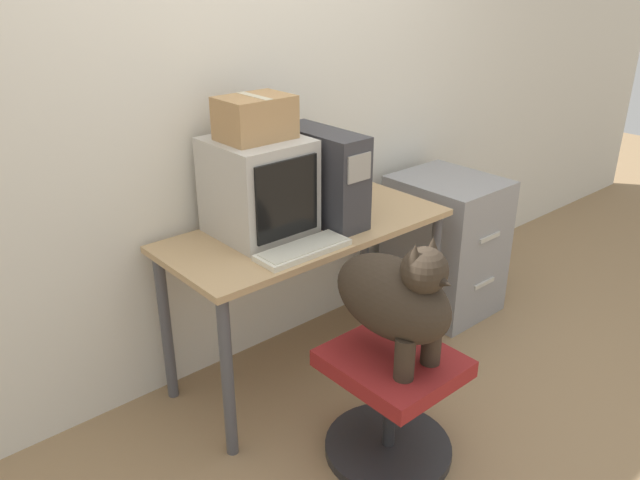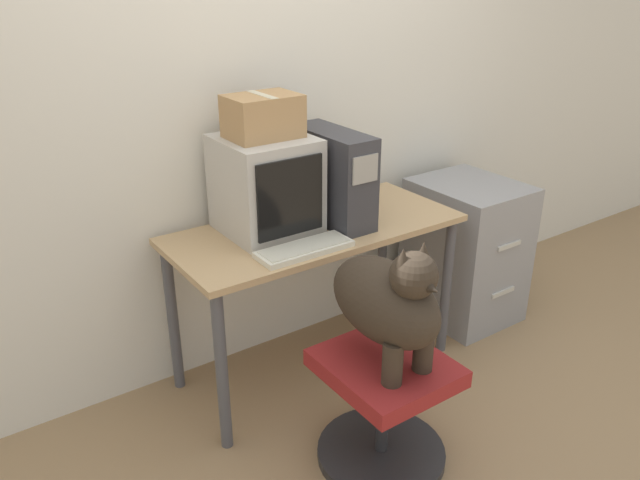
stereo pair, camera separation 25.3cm
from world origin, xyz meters
name	(u,v)px [view 1 (the left image)]	position (x,y,z in m)	size (l,w,h in m)	color
ground_plane	(350,395)	(0.00, 0.00, 0.00)	(12.00, 12.00, 0.00)	#937551
wall_back	(256,99)	(0.00, 0.67, 1.30)	(8.00, 0.05, 2.60)	silver
desk	(308,247)	(0.00, 0.30, 0.67)	(1.36, 0.60, 0.77)	tan
crt_monitor	(259,187)	(-0.20, 0.39, 0.99)	(0.38, 0.41, 0.43)	#B7B2A8
pc_tower	(322,176)	(0.11, 0.32, 0.99)	(0.18, 0.48, 0.43)	#333338
keyboard	(303,250)	(-0.20, 0.10, 0.79)	(0.42, 0.15, 0.03)	beige
computer_mouse	(347,231)	(0.07, 0.11, 0.79)	(0.06, 0.04, 0.03)	#333333
office_chair	(391,401)	(-0.14, -0.38, 0.26)	(0.53, 0.53, 0.48)	#262628
dog	(396,296)	(-0.14, -0.38, 0.74)	(0.27, 0.53, 0.53)	#33281E
filing_cabinet	(445,244)	(1.00, 0.27, 0.40)	(0.49, 0.58, 0.79)	gray
cardboard_box	(255,118)	(-0.20, 0.39, 1.29)	(0.30, 0.22, 0.18)	#A87F51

